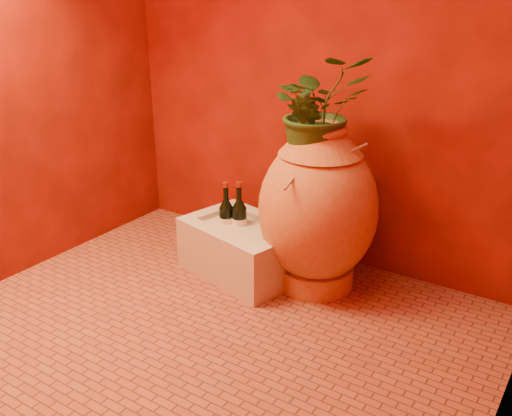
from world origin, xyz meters
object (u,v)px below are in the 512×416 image
Objects in this scene: stone_basin at (243,249)px; wine_bottle_c at (280,229)px; wine_bottle_b at (239,221)px; wall_tap at (302,129)px; amphora at (318,209)px; wine_bottle_a at (226,219)px.

wine_bottle_c is (0.19, 0.08, 0.14)m from stone_basin.
wine_bottle_b is 0.61m from wall_tap.
stone_basin is (-0.40, -0.11, -0.30)m from amphora.
wall_tap reaches higher than wine_bottle_c.
wine_bottle_c is at bearing 24.11° from stone_basin.
stone_basin is 2.12× the size of wine_bottle_a.
wine_bottle_b is at bearing 140.14° from stone_basin.
stone_basin is 0.25m from wine_bottle_c.
wine_bottle_a is 0.32m from wine_bottle_c.
amphora is 0.48m from wine_bottle_b.
stone_basin is 3.96× the size of wall_tap.
amphora is at bearing 6.43° from wine_bottle_c.
amphora is 0.55m from wine_bottle_a.
wine_bottle_c is 0.56m from wall_tap.
amphora is 2.63× the size of wine_bottle_c.
stone_basin is 2.14× the size of wine_bottle_c.
wall_tap reaches higher than wine_bottle_b.
amphora is 0.51m from stone_basin.
wine_bottle_b is (-0.05, 0.04, 0.15)m from stone_basin.
wine_bottle_c is (0.24, 0.04, -0.01)m from wine_bottle_b.
amphora is at bearing 8.33° from wine_bottle_b.
amphora is 0.49m from wall_tap.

